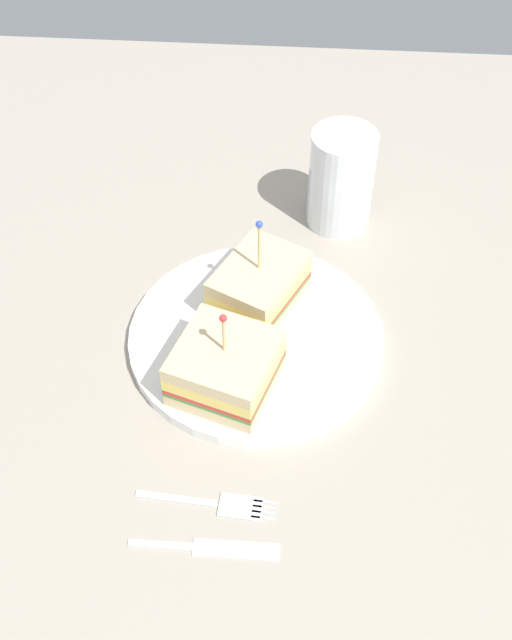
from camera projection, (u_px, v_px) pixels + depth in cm
name	position (u px, v px, depth cm)	size (l,w,h in cm)	color
ground_plane	(256.00, 348.00, 80.40)	(112.63, 112.63, 2.00)	#9E9384
plate	(256.00, 338.00, 79.21)	(24.98, 24.98, 1.18)	white
sandwich_half_front	(263.00, 286.00, 79.66)	(11.39, 10.25, 10.85)	beige
sandwich_half_back	(225.00, 367.00, 72.74)	(10.86, 10.79, 9.53)	beige
drink_glass	(341.00, 183.00, 87.89)	(7.09, 7.09, 11.44)	#B74C33
fork	(222.00, 504.00, 67.52)	(2.45, 12.03, 0.35)	silver
knife	(211.00, 548.00, 64.93)	(1.54, 12.13, 0.35)	silver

